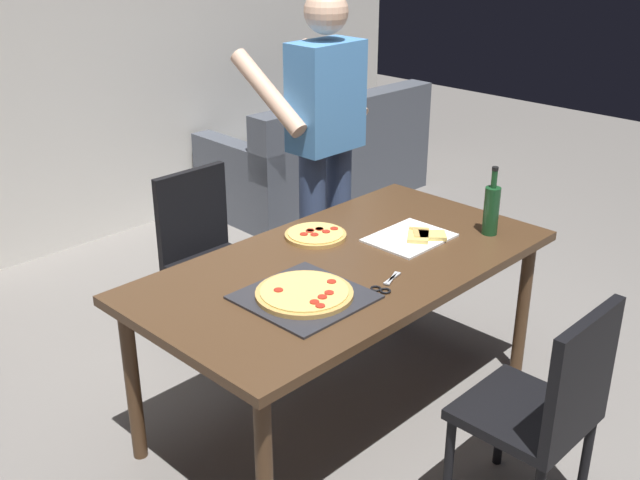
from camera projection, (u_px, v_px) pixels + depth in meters
The scene contains 12 objects.
ground_plane at pixel (344, 410), 3.47m from camera, with size 12.00×12.00×0.00m, color gray.
back_wall at pixel (29, 35), 4.58m from camera, with size 6.40×0.10×2.80m, color silver.
dining_table at pixel (345, 276), 3.20m from camera, with size 1.81×0.95×0.75m.
chair_near_camera at pixel (548, 404), 2.66m from camera, with size 0.42×0.42×0.90m.
chair_far_side at pixel (206, 247), 3.89m from camera, with size 0.42×0.42×0.90m.
couch at pixel (322, 163), 5.87m from camera, with size 1.72×0.90×0.85m.
person_serving_pizza at pixel (324, 139), 3.96m from camera, with size 0.55×0.54×1.75m.
pepperoni_pizza_on_tray at pixel (304, 295), 2.87m from camera, with size 0.43×0.43×0.04m.
pizza_slices_on_towel at pixel (414, 237), 3.38m from camera, with size 0.36×0.29×0.03m.
wine_bottle at pixel (491, 209), 3.40m from camera, with size 0.07×0.07×0.32m.
kitchen_scissors at pixel (385, 285), 2.96m from camera, with size 0.20×0.11×0.01m.
second_pizza_plain at pixel (316, 235), 3.40m from camera, with size 0.28×0.28×0.03m.
Camera 1 is at (-2.13, -1.93, 2.10)m, focal length 42.82 mm.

